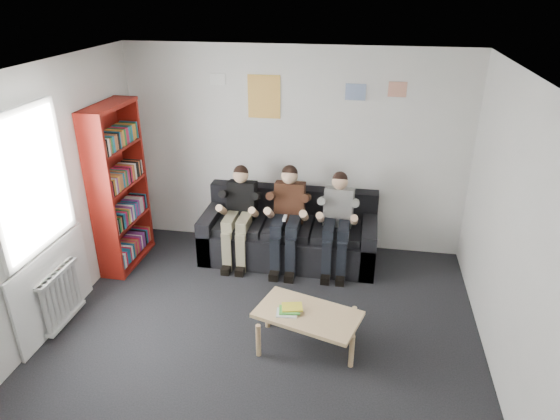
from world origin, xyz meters
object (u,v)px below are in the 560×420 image
(person_left, at_px, (239,216))
(person_middle, at_px, (287,218))
(bookshelf, at_px, (120,188))
(sofa, at_px, (289,235))
(coffee_table, at_px, (308,317))
(person_right, at_px, (337,223))

(person_left, height_order, person_middle, person_middle)
(bookshelf, bearing_deg, sofa, 14.57)
(sofa, distance_m, coffee_table, 1.84)
(sofa, distance_m, bookshelf, 2.25)
(person_left, bearing_deg, bookshelf, -167.61)
(bookshelf, bearing_deg, person_left, 12.73)
(sofa, height_order, bookshelf, bookshelf)
(person_right, bearing_deg, person_middle, -174.73)
(bookshelf, relative_size, person_middle, 1.61)
(bookshelf, height_order, person_middle, bookshelf)
(bookshelf, height_order, person_right, bookshelf)
(coffee_table, bearing_deg, person_middle, 106.48)
(sofa, distance_m, person_right, 0.74)
(person_middle, bearing_deg, sofa, 88.86)
(coffee_table, bearing_deg, sofa, 104.69)
(sofa, height_order, person_left, person_left)
(sofa, bearing_deg, person_right, -17.50)
(person_right, bearing_deg, sofa, 167.50)
(sofa, xyz_separation_m, bookshelf, (-2.07, -0.49, 0.73))
(sofa, relative_size, person_middle, 1.74)
(coffee_table, distance_m, person_left, 1.94)
(person_middle, height_order, person_right, person_middle)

